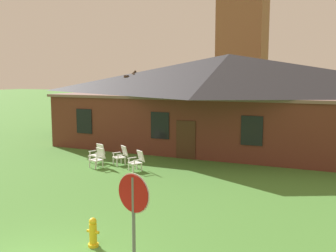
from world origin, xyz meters
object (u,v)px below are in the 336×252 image
object	(u,v)px
lawn_chair_by_porch	(98,153)
fire_hydrant	(93,233)
lawn_chair_middle	(137,160)
lawn_chair_near_door	(98,157)
lawn_chair_left_end	(121,155)
stop_sign	(134,210)

from	to	relation	value
lawn_chair_by_porch	fire_hydrant	distance (m)	10.05
lawn_chair_by_porch	lawn_chair_middle	bearing A→B (deg)	-15.06
lawn_chair_near_door	lawn_chair_left_end	distance (m)	1.24
lawn_chair_near_door	fire_hydrant	bearing A→B (deg)	-56.75
lawn_chair_near_door	lawn_chair_middle	bearing A→B (deg)	5.89
fire_hydrant	lawn_chair_near_door	bearing A→B (deg)	123.25
lawn_chair_left_end	lawn_chair_middle	xyz separation A→B (m)	(1.34, -0.78, 0.00)
fire_hydrant	lawn_chair_by_porch	bearing A→B (deg)	123.33
lawn_chair_near_door	lawn_chair_left_end	world-z (taller)	same
lawn_chair_near_door	fire_hydrant	world-z (taller)	lawn_chair_near_door
lawn_chair_by_porch	lawn_chair_left_end	distance (m)	1.38
lawn_chair_middle	fire_hydrant	xyz separation A→B (m)	(2.80, -7.66, -0.12)
lawn_chair_left_end	fire_hydrant	size ratio (longest dim) A/B	1.21
lawn_chair_left_end	fire_hydrant	bearing A→B (deg)	-63.87
lawn_chair_near_door	stop_sign	bearing A→B (deg)	-52.32
lawn_chair_middle	fire_hydrant	world-z (taller)	lawn_chair_middle
stop_sign	lawn_chair_by_porch	world-z (taller)	stop_sign
lawn_chair_by_porch	lawn_chair_near_door	world-z (taller)	same
lawn_chair_middle	fire_hydrant	distance (m)	8.16
stop_sign	lawn_chair_middle	size ratio (longest dim) A/B	2.72
lawn_chair_near_door	lawn_chair_left_end	bearing A→B (deg)	53.20
lawn_chair_by_porch	lawn_chair_middle	xyz separation A→B (m)	(2.73, -0.73, 0.00)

